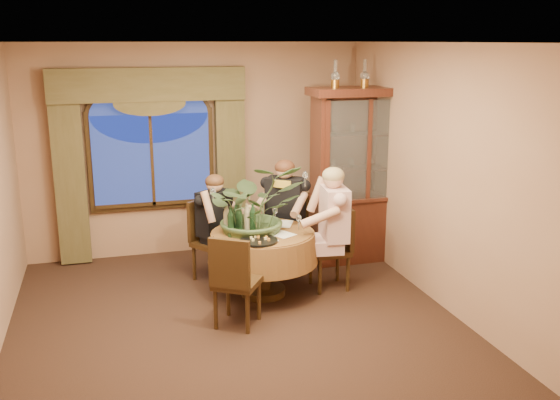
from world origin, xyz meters
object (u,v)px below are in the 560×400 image
object	(u,v)px
person_scarf	(285,216)
stoneware_vase	(250,218)
wine_bottle_2	(237,216)
chair_back	(214,241)
centerpiece_plant	(255,173)
olive_bowl	(269,230)
wine_bottle_3	(247,218)
wine_bottle_1	(253,219)
oil_lamp_left	(335,74)
dining_table	(263,263)
oil_lamp_right	(394,73)
chair_front_left	(237,280)
wine_bottle_4	(227,219)
china_cabinet	(361,175)
oil_lamp_center	(365,73)
person_back	(215,227)
wine_bottle_5	(239,219)
chair_back_right	(288,233)
wine_bottle_0	(231,222)
person_pink	(334,230)
chair_right	(329,248)

from	to	relation	value
person_scarf	stoneware_vase	xyz separation A→B (m)	(-0.57, -0.54, 0.17)
wine_bottle_2	chair_back	bearing A→B (deg)	110.38
centerpiece_plant	olive_bowl	bearing A→B (deg)	-45.64
wine_bottle_3	centerpiece_plant	bearing A→B (deg)	30.73
wine_bottle_1	wine_bottle_2	world-z (taller)	same
oil_lamp_left	wine_bottle_1	world-z (taller)	oil_lamp_left
olive_bowl	dining_table	bearing A→B (deg)	141.59
oil_lamp_right	chair_front_left	distance (m)	3.42
wine_bottle_1	wine_bottle_4	xyz separation A→B (m)	(-0.28, 0.08, 0.00)
person_scarf	dining_table	bearing A→B (deg)	90.00
china_cabinet	oil_lamp_center	distance (m)	1.30
china_cabinet	stoneware_vase	bearing A→B (deg)	-155.96
chair_front_left	wine_bottle_4	bearing A→B (deg)	119.44
olive_bowl	wine_bottle_2	xyz separation A→B (m)	(-0.33, 0.18, 0.14)
person_back	wine_bottle_4	xyz separation A→B (m)	(0.04, -0.58, 0.26)
oil_lamp_left	chair_back	xyz separation A→B (m)	(-1.60, -0.22, -1.94)
stoneware_vase	olive_bowl	world-z (taller)	stoneware_vase
wine_bottle_3	wine_bottle_4	xyz separation A→B (m)	(-0.22, 0.04, 0.00)
wine_bottle_5	chair_back_right	bearing A→B (deg)	42.11
person_scarf	olive_bowl	world-z (taller)	person_scarf
dining_table	wine_bottle_3	distance (m)	0.57
chair_back	wine_bottle_0	bearing A→B (deg)	60.06
person_back	dining_table	bearing A→B (deg)	90.00
wine_bottle_5	dining_table	bearing A→B (deg)	0.22
wine_bottle_3	chair_back_right	bearing A→B (deg)	45.24
china_cabinet	stoneware_vase	size ratio (longest dim) A/B	8.13
dining_table	china_cabinet	bearing A→B (deg)	28.76
oil_lamp_right	chair_back_right	size ratio (longest dim) A/B	0.35
wine_bottle_5	china_cabinet	bearing A→B (deg)	25.01
oil_lamp_right	wine_bottle_4	size ratio (longest dim) A/B	1.03
dining_table	person_back	distance (m)	0.82
person_pink	wine_bottle_4	bearing A→B (deg)	89.39
chair_back_right	person_pink	world-z (taller)	person_pink
wine_bottle_0	wine_bottle_5	distance (m)	0.13
centerpiece_plant	olive_bowl	xyz separation A→B (m)	(0.13, -0.13, -0.64)
centerpiece_plant	oil_lamp_left	bearing A→B (deg)	32.16
china_cabinet	chair_right	size ratio (longest dim) A/B	2.35
chair_front_left	centerpiece_plant	size ratio (longest dim) A/B	0.81
china_cabinet	chair_right	distance (m)	1.30
dining_table	oil_lamp_center	xyz separation A→B (m)	(1.54, 0.84, 2.05)
oil_lamp_center	wine_bottle_1	world-z (taller)	oil_lamp_center
chair_back	wine_bottle_5	world-z (taller)	wine_bottle_5
person_scarf	wine_bottle_5	world-z (taller)	person_scarf
oil_lamp_center	chair_front_left	distance (m)	3.16
dining_table	wine_bottle_2	xyz separation A→B (m)	(-0.27, 0.13, 0.54)
person_scarf	china_cabinet	bearing A→B (deg)	-134.45
chair_back	wine_bottle_5	distance (m)	0.78
wine_bottle_5	person_scarf	bearing A→B (deg)	41.63
chair_right	china_cabinet	bearing A→B (deg)	-40.34
oil_lamp_center	wine_bottle_1	distance (m)	2.40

